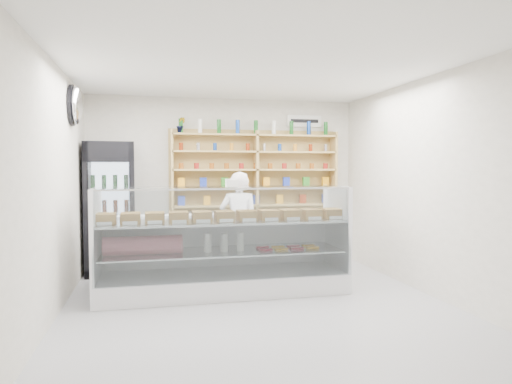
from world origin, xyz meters
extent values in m
plane|color=#9E9EA2|center=(0.00, 0.00, 0.00)|extent=(5.00, 5.00, 0.00)
plane|color=white|center=(0.00, 0.00, 2.80)|extent=(5.00, 5.00, 0.00)
plane|color=silver|center=(0.00, 2.50, 1.40)|extent=(4.50, 0.00, 4.50)
plane|color=silver|center=(0.00, -2.50, 1.40)|extent=(4.50, 0.00, 4.50)
plane|color=silver|center=(-2.25, 0.00, 1.40)|extent=(0.00, 5.00, 5.00)
plane|color=silver|center=(2.25, 0.00, 1.40)|extent=(0.00, 5.00, 5.00)
cube|color=white|center=(-0.32, 0.65, 0.13)|extent=(3.20, 0.91, 0.27)
cube|color=white|center=(-0.32, 1.08, 0.60)|extent=(3.20, 0.05, 0.67)
cube|color=silver|center=(-0.32, 0.65, 0.54)|extent=(3.07, 0.80, 0.02)
cube|color=silver|center=(-0.32, 0.65, 0.94)|extent=(3.14, 0.83, 0.02)
cube|color=silver|center=(-0.32, 0.21, 0.83)|extent=(3.14, 0.13, 1.12)
cube|color=silver|center=(-0.32, 0.60, 1.39)|extent=(3.14, 0.63, 0.01)
imported|color=silver|center=(0.03, 1.42, 0.79)|extent=(0.64, 0.48, 1.58)
cube|color=black|center=(-1.85, 2.14, 1.01)|extent=(0.76, 0.74, 2.02)
cube|color=#2D0433|center=(-1.87, 1.81, 1.87)|extent=(0.71, 0.06, 0.28)
cube|color=silver|center=(-1.87, 1.79, 0.92)|extent=(0.61, 0.04, 1.60)
cube|color=tan|center=(-0.90, 2.34, 1.59)|extent=(0.04, 0.28, 1.33)
cube|color=tan|center=(0.50, 2.34, 1.59)|extent=(0.04, 0.28, 1.33)
cube|color=tan|center=(1.90, 2.34, 1.59)|extent=(0.04, 0.28, 1.33)
cube|color=tan|center=(0.50, 2.34, 1.00)|extent=(2.80, 0.28, 0.03)
cube|color=tan|center=(0.50, 2.34, 1.30)|extent=(2.80, 0.28, 0.03)
cube|color=tan|center=(0.50, 2.34, 1.60)|extent=(2.80, 0.28, 0.03)
cube|color=tan|center=(0.50, 2.34, 1.90)|extent=(2.80, 0.28, 0.03)
cube|color=tan|center=(0.50, 2.34, 2.18)|extent=(2.80, 0.28, 0.03)
imported|color=#1E6626|center=(-0.75, 2.34, 2.32)|extent=(0.14, 0.12, 0.26)
ellipsoid|color=silver|center=(-2.17, 1.20, 2.45)|extent=(0.15, 0.50, 0.50)
cube|color=white|center=(1.40, 2.47, 2.45)|extent=(0.62, 0.03, 0.20)
camera|label=1|loc=(-1.20, -5.18, 1.64)|focal=32.00mm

